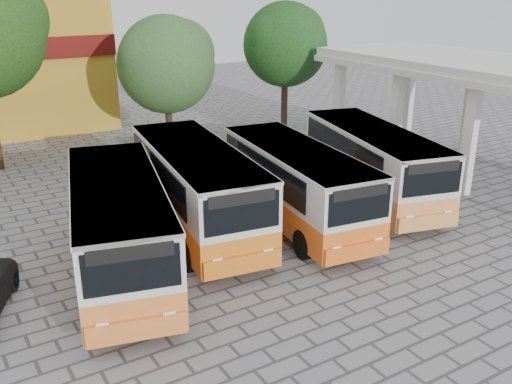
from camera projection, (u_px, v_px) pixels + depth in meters
ground at (352, 251)px, 19.65m from camera, size 90.00×90.00×0.00m
terminal_shelter at (476, 69)px, 26.29m from camera, size 6.80×15.80×5.40m
bus_far_left at (119, 222)px, 17.42m from camera, size 4.63×9.09×3.11m
bus_centre_left at (197, 185)px, 20.53m from camera, size 3.89×9.12×3.17m
bus_centre_right at (297, 181)px, 21.22m from camera, size 3.58×8.57×2.99m
bus_far_right at (373, 160)px, 23.63m from camera, size 4.57×8.93×3.05m
tree_middle at (167, 61)px, 31.24m from camera, size 5.62×5.36×7.13m
tree_right at (286, 42)px, 33.13m from camera, size 5.15×4.91×7.75m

